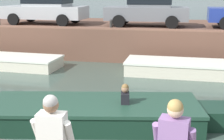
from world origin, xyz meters
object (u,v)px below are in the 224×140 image
(boat_moored_central_cream, at_px, (192,69))
(motorboat_passing, at_px, (104,114))
(person_seated_right, at_px, (54,137))
(car_leftmost_silver, at_px, (46,8))
(boat_moored_west_cream, at_px, (0,61))
(mooring_bollard_mid, at_px, (111,24))
(car_left_inner_grey, at_px, (148,9))

(boat_moored_central_cream, distance_m, motorboat_passing, 5.72)
(person_seated_right, bearing_deg, car_leftmost_silver, 112.80)
(boat_moored_west_cream, relative_size, boat_moored_central_cream, 1.05)
(boat_moored_central_cream, height_order, mooring_bollard_mid, mooring_bollard_mid)
(boat_moored_central_cream, relative_size, motorboat_passing, 0.90)
(person_seated_right, bearing_deg, boat_moored_central_cream, 75.21)
(boat_moored_central_cream, relative_size, car_left_inner_grey, 1.42)
(mooring_bollard_mid, bearing_deg, person_seated_right, -82.94)
(motorboat_passing, relative_size, mooring_bollard_mid, 14.18)
(boat_moored_west_cream, relative_size, person_seated_right, 6.17)
(car_leftmost_silver, distance_m, person_seated_right, 13.14)
(boat_moored_central_cream, bearing_deg, boat_moored_west_cream, -179.41)
(motorboat_passing, xyz_separation_m, person_seated_right, (0.10, -3.50, 1.08))
(boat_moored_west_cream, height_order, car_leftmost_silver, car_leftmost_silver)
(boat_moored_west_cream, xyz_separation_m, boat_moored_central_cream, (8.20, 0.08, 0.02))
(mooring_bollard_mid, bearing_deg, motorboat_passing, -80.26)
(boat_moored_central_cream, xyz_separation_m, motorboat_passing, (-2.39, -5.20, 0.01))
(car_left_inner_grey, relative_size, mooring_bollard_mid, 9.01)
(boat_moored_west_cream, height_order, boat_moored_central_cream, boat_moored_central_cream)
(motorboat_passing, xyz_separation_m, car_leftmost_silver, (-4.98, 8.58, 2.08))
(boat_moored_west_cream, bearing_deg, car_leftmost_silver, 76.60)
(boat_moored_west_cream, bearing_deg, motorboat_passing, -41.36)
(motorboat_passing, distance_m, car_leftmost_silver, 10.14)
(boat_moored_central_cream, xyz_separation_m, car_left_inner_grey, (-2.06, 3.39, 2.09))
(car_leftmost_silver, relative_size, mooring_bollard_mid, 9.87)
(car_left_inner_grey, xyz_separation_m, person_seated_right, (-0.23, -12.08, -1.00))
(boat_moored_central_cream, distance_m, mooring_bollard_mid, 4.29)
(car_leftmost_silver, bearing_deg, mooring_bollard_mid, -22.72)
(motorboat_passing, height_order, person_seated_right, person_seated_right)
(car_left_inner_grey, distance_m, person_seated_right, 12.13)
(car_leftmost_silver, xyz_separation_m, mooring_bollard_mid, (3.78, -1.58, -0.61))
(boat_moored_west_cream, distance_m, mooring_bollard_mid, 5.20)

